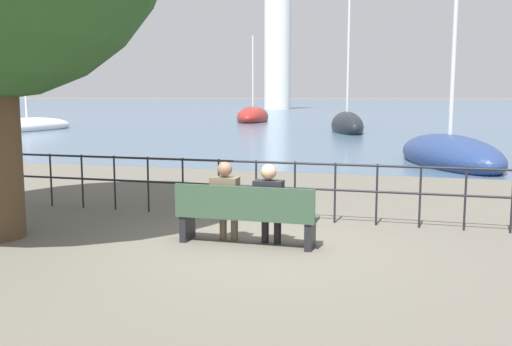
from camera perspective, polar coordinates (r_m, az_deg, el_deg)
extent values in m
plane|color=#605B51|center=(8.55, -0.91, -7.10)|extent=(1000.00, 1000.00, 0.00)
cube|color=#47607A|center=(165.96, 14.87, 6.77)|extent=(600.00, 300.00, 0.01)
cube|color=#334C38|center=(8.45, -0.91, -4.32)|extent=(2.10, 0.45, 0.05)
cube|color=#334C38|center=(8.21, -1.32, -2.90)|extent=(2.10, 0.04, 0.45)
cube|color=black|center=(8.81, -6.87, -5.37)|extent=(0.10, 0.41, 0.40)
cube|color=black|center=(8.29, 5.43, -6.19)|extent=(0.10, 0.41, 0.40)
cylinder|color=brown|center=(8.77, -3.30, -5.23)|extent=(0.11, 0.11, 0.45)
cylinder|color=brown|center=(8.71, -2.16, -5.31)|extent=(0.11, 0.11, 0.45)
cube|color=brown|center=(8.60, -2.93, -3.61)|extent=(0.34, 0.26, 0.14)
cube|color=brown|center=(8.48, -3.13, -2.25)|extent=(0.40, 0.24, 0.54)
sphere|color=#846047|center=(8.42, -3.15, 0.38)|extent=(0.22, 0.22, 0.22)
cylinder|color=black|center=(8.58, 0.92, -5.51)|extent=(0.11, 0.11, 0.45)
cylinder|color=black|center=(8.53, 2.17, -5.58)|extent=(0.11, 0.11, 0.45)
cube|color=black|center=(8.41, 1.41, -3.85)|extent=(0.36, 0.26, 0.14)
cube|color=black|center=(8.29, 1.27, -2.54)|extent=(0.42, 0.24, 0.52)
sphere|color=tan|center=(8.23, 1.27, 0.11)|extent=(0.23, 0.23, 0.23)
cylinder|color=black|center=(12.47, -22.47, -0.52)|extent=(0.04, 0.04, 1.05)
cylinder|color=black|center=(12.04, -19.81, -0.66)|extent=(0.04, 0.04, 1.05)
cylinder|color=black|center=(11.65, -16.98, -0.81)|extent=(0.04, 0.04, 1.05)
cylinder|color=black|center=(11.29, -13.95, -0.96)|extent=(0.04, 0.04, 1.05)
cylinder|color=black|center=(10.96, -10.73, -1.13)|extent=(0.04, 0.04, 1.05)
cylinder|color=black|center=(10.67, -7.32, -1.30)|extent=(0.04, 0.04, 1.05)
cylinder|color=black|center=(10.42, -3.74, -1.47)|extent=(0.04, 0.04, 1.05)
cylinder|color=black|center=(10.21, 0.01, -1.64)|extent=(0.04, 0.04, 1.05)
cylinder|color=black|center=(10.04, 3.90, -1.82)|extent=(0.04, 0.04, 1.05)
cylinder|color=black|center=(9.93, 7.90, -1.99)|extent=(0.04, 0.04, 1.05)
cylinder|color=black|center=(9.86, 11.98, -2.15)|extent=(0.04, 0.04, 1.05)
cylinder|color=black|center=(9.84, 16.09, -2.30)|extent=(0.04, 0.04, 1.05)
cylinder|color=black|center=(9.88, 20.19, -2.45)|extent=(0.04, 0.04, 1.05)
cylinder|color=black|center=(9.96, 24.25, -2.57)|extent=(0.04, 0.04, 1.05)
cylinder|color=black|center=(10.05, 1.95, 1.05)|extent=(10.60, 0.04, 0.04)
cylinder|color=black|center=(10.11, 1.94, -1.44)|extent=(10.60, 0.04, 0.04)
ellipsoid|color=maroon|center=(48.27, -0.31, 5.60)|extent=(3.72, 8.18, 1.80)
cylinder|color=silver|center=(48.27, -0.31, 9.92)|extent=(0.14, 0.14, 6.19)
ellipsoid|color=white|center=(38.40, -21.89, 4.29)|extent=(3.05, 7.55, 1.16)
cylinder|color=silver|center=(38.45, -22.25, 11.24)|extent=(0.14, 0.14, 8.63)
ellipsoid|color=navy|center=(19.23, 18.75, 1.63)|extent=(4.18, 6.41, 1.37)
ellipsoid|color=black|center=(34.92, 9.07, 4.65)|extent=(3.33, 6.74, 1.75)
cylinder|color=silver|center=(35.11, 9.28, 14.36)|extent=(0.14, 0.14, 10.81)
cylinder|color=white|center=(91.61, 2.18, 13.74)|extent=(4.15, 4.15, 23.44)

